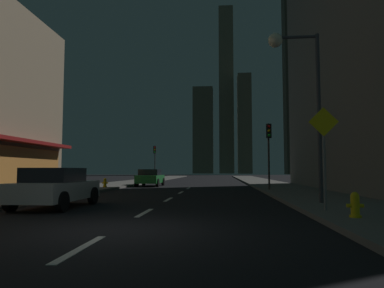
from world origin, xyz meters
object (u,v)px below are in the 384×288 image
Objects in this scene: fire_hydrant_far_left at (105,183)px; traffic_light_near_right at (269,141)px; street_lamp_right at (296,74)px; car_parked_near at (56,187)px; traffic_light_far_left at (155,155)px; car_parked_far at (150,178)px; pedestrian_crossing_sign at (324,149)px; fire_hydrant_yellow_near at (355,206)px.

traffic_light_near_right reaches higher than fire_hydrant_far_left.
traffic_light_near_right is 0.64× the size of street_lamp_right.
traffic_light_far_left is at bearing 93.66° from car_parked_near.
fire_hydrant_far_left is (-2.30, 12.48, -0.29)m from car_parked_near.
street_lamp_right is at bearing -61.33° from car_parked_far.
traffic_light_near_right is at bearing 90.49° from pedestrian_crossing_sign.
street_lamp_right is 4.04m from pedestrian_crossing_sign.
fire_hydrant_yellow_near is 0.16× the size of traffic_light_near_right.
traffic_light_far_left is 1.33× the size of pedestrian_crossing_sign.
car_parked_near reaches higher than fire_hydrant_far_left.
traffic_light_near_right is at bearing -39.45° from car_parked_far.
traffic_light_far_left is at bearing 98.87° from car_parked_far.
fire_hydrant_yellow_near is 2.22m from pedestrian_crossing_sign.
car_parked_far reaches higher than fire_hydrant_yellow_near.
traffic_light_far_left is at bearing 109.56° from pedestrian_crossing_sign.
traffic_light_near_right is 1.00× the size of traffic_light_far_left.
fire_hydrant_far_left is 0.16× the size of traffic_light_near_right.
street_lamp_right reaches higher than pedestrian_crossing_sign.
traffic_light_near_right is at bearing 89.23° from street_lamp_right.
car_parked_far is 22.70m from fire_hydrant_yellow_near.
street_lamp_right reaches higher than traffic_light_near_right.
street_lamp_right is (10.88, -28.59, 1.87)m from traffic_light_far_left.
pedestrian_crossing_sign is (0.22, -2.64, -3.05)m from street_lamp_right.
traffic_light_far_left is 33.17m from pedestrian_crossing_sign.
fire_hydrant_far_left is 17.46m from traffic_light_far_left.
pedestrian_crossing_sign is at bearing -70.44° from traffic_light_far_left.
traffic_light_near_right is 9.13m from street_lamp_right.
fire_hydrant_yellow_near is 19.52m from fire_hydrant_far_left.
traffic_light_near_right is 11.64m from pedestrian_crossing_sign.
traffic_light_far_left is at bearing 109.18° from fire_hydrant_yellow_near.
car_parked_near is 0.64× the size of street_lamp_right.
traffic_light_far_left reaches higher than fire_hydrant_yellow_near.
fire_hydrant_yellow_near is (9.50, -3.07, -0.29)m from car_parked_near.
traffic_light_near_right is 1.33× the size of pedestrian_crossing_sign.
traffic_light_far_left is 0.64× the size of street_lamp_right.
fire_hydrant_far_left is (-2.30, -5.07, -0.29)m from car_parked_far.
fire_hydrant_yellow_near is at bearing -82.92° from street_lamp_right.
car_parked_near is 1.34× the size of pedestrian_crossing_sign.
fire_hydrant_yellow_near is at bearing -88.25° from traffic_light_near_right.
traffic_light_far_left is (0.40, 17.24, 2.74)m from fire_hydrant_far_left.
traffic_light_near_right is at bearing 47.86° from car_parked_near.
car_parked_far is at bearing 115.76° from pedestrian_crossing_sign.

